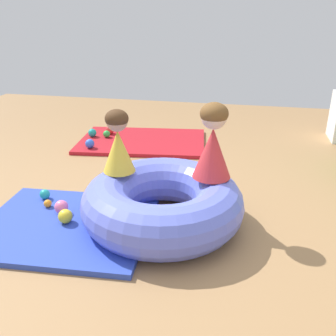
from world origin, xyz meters
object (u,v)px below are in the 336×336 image
play_ball_yellow (65,216)px  play_ball_blue (90,144)px  play_ball_pink (61,207)px  inflatable_cushion (162,203)px  play_ball_green (107,134)px  play_ball_teal_second (45,194)px  play_ball_red (110,130)px  child_in_yellow (118,142)px  play_ball_orange (48,203)px  play_ball_teal (92,133)px  child_in_red (213,142)px

play_ball_yellow → play_ball_blue: bearing=107.2°
play_ball_blue → play_ball_pink: bearing=-74.9°
inflatable_cushion → play_ball_green: bearing=122.2°
inflatable_cushion → play_ball_teal_second: inflatable_cushion is taller
play_ball_red → inflatable_cushion: bearing=-59.7°
inflatable_cushion → play_ball_yellow: 0.69m
child_in_yellow → play_ball_orange: size_ratio=7.63×
child_in_yellow → play_ball_teal: size_ratio=4.64×
play_ball_teal → play_ball_green: play_ball_teal is taller
child_in_red → play_ball_green: size_ratio=6.22×
child_in_yellow → play_ball_teal: (-0.92, 1.62, -0.49)m
play_ball_teal → child_in_red: bearing=-44.8°
child_in_yellow → play_ball_orange: 0.76m
child_in_yellow → play_ball_teal_second: size_ratio=5.66×
play_ball_green → play_ball_orange: play_ball_green is taller
play_ball_blue → child_in_yellow: bearing=-57.4°
play_ball_pink → play_ball_orange: size_ratio=1.70×
play_ball_pink → play_ball_yellow: 0.15m
play_ball_pink → play_ball_yellow: (0.09, -0.12, 0.00)m
play_ball_blue → play_ball_yellow: bearing=-72.8°
play_ball_pink → play_ball_orange: bearing=157.1°
play_ball_blue → play_ball_red: size_ratio=0.97×
child_in_red → play_ball_pink: (-1.08, -0.21, -0.52)m
child_in_yellow → play_ball_orange: bearing=172.4°
inflatable_cushion → play_ball_red: 2.18m
child_in_red → play_ball_red: 2.31m
play_ball_blue → play_ball_red: (0.03, 0.55, 0.00)m
play_ball_blue → play_ball_orange: 1.36m
child_in_red → inflatable_cushion: bearing=-49.2°
inflatable_cushion → child_in_yellow: (-0.34, 0.10, 0.40)m
play_ball_pink → play_ball_green: (-0.34, 1.80, -0.01)m
play_ball_pink → play_ball_green: 1.83m
child_in_red → play_ball_pink: bearing=-61.3°
play_ball_red → play_ball_orange: (0.20, -1.89, -0.02)m
inflatable_cushion → play_ball_green: (-1.09, 1.73, -0.09)m
child_in_red → play_ball_green: bearing=-120.6°
play_ball_pink → play_ball_yellow: bearing=-52.5°
inflatable_cushion → play_ball_orange: inflatable_cushion is taller
play_ball_yellow → play_ball_red: size_ratio=0.97×
play_ball_yellow → play_ball_pink: bearing=127.5°
inflatable_cushion → play_ball_yellow: bearing=-163.9°
child_in_red → play_ball_green: child_in_red is taller
play_ball_yellow → play_ball_red: bearing=102.0°
play_ball_green → play_ball_red: 0.15m
child_in_red → play_ball_teal: (-1.59, 1.58, -0.52)m
child_in_red → child_in_yellow: bearing=-68.5°
play_ball_red → child_in_yellow: bearing=-67.0°
inflatable_cushion → play_ball_teal: size_ratio=11.67×
play_ball_teal → play_ball_yellow: size_ratio=0.97×
play_ball_pink → play_ball_teal: bearing=106.0°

